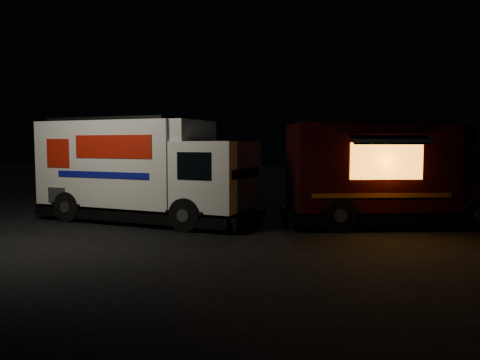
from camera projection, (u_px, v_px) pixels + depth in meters
The scene contains 3 objects.
ground at pixel (173, 227), 14.87m from camera, with size 80.00×80.00×0.00m, color black.
white_truck at pixel (146, 170), 15.88m from camera, with size 7.76×2.65×3.52m, color silver, non-canonical shape.
red_truck at pixel (397, 173), 15.14m from camera, with size 7.27×2.67×3.38m, color #360B09, non-canonical shape.
Camera 1 is at (5.69, -13.72, 2.65)m, focal length 35.00 mm.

